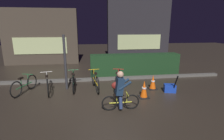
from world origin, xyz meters
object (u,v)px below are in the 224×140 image
Objects in this scene: parked_bike_leftmost at (24,85)px; parked_bike_right_mid at (118,80)px; blue_crate at (170,88)px; parked_bike_center_left at (73,81)px; cyclist at (120,91)px; parked_bike_center_right at (95,81)px; traffic_cone_near at (144,89)px; traffic_cone_far at (153,82)px; street_post at (65,63)px; closed_umbrella at (175,84)px; parked_bike_left_mid at (47,84)px.

parked_bike_right_mid is at bearing -71.33° from parked_bike_leftmost.
parked_bike_center_left is at bearing 167.78° from blue_crate.
parked_bike_leftmost is 1.17× the size of cyclist.
parked_bike_center_right reaches higher than blue_crate.
parked_bike_leftmost reaches higher than traffic_cone_near.
parked_bike_center_right is 1.36× the size of cyclist.
parked_bike_center_right is at bearing 166.37° from blue_crate.
parked_bike_center_right is at bearing -70.55° from parked_bike_leftmost.
cyclist is (-2.25, -1.21, 0.48)m from blue_crate.
cyclist is (-1.70, -1.62, 0.34)m from traffic_cone_far.
street_post reaches higher than closed_umbrella.
closed_umbrella is (2.06, -0.92, 0.04)m from parked_bike_right_mid.
traffic_cone_far is (2.37, -0.30, -0.07)m from parked_bike_center_right.
street_post reaches higher than parked_bike_right_mid.
street_post reaches higher than parked_bike_left_mid.
parked_bike_center_right reaches higher than parked_bike_right_mid.
parked_bike_right_mid is 2.74× the size of traffic_cone_far.
traffic_cone_far is (5.12, -0.25, -0.03)m from parked_bike_leftmost.
cyclist reaches higher than parked_bike_left_mid.
parked_bike_left_mid is (0.87, -0.04, 0.03)m from parked_bike_leftmost.
cyclist reaches higher than parked_bike_center_left.
closed_umbrella reaches higher than parked_bike_center_left.
cyclist is (0.68, -1.91, 0.27)m from parked_bike_center_right.
parked_bike_center_right is at bearing 147.30° from traffic_cone_near.
parked_bike_left_mid is 0.97× the size of parked_bike_center_right.
street_post is 1.36× the size of parked_bike_right_mid.
street_post is 2.62× the size of closed_umbrella.
parked_bike_left_mid is 0.99× the size of parked_bike_center_left.
parked_bike_leftmost is at bearing 73.90° from parked_bike_left_mid.
parked_bike_center_right reaches higher than parked_bike_left_mid.
blue_crate is (2.92, -0.71, -0.21)m from parked_bike_center_right.
parked_bike_right_mid is at bearing 126.52° from traffic_cone_near.
parked_bike_leftmost is at bearing 106.62° from parked_bike_right_mid.
parked_bike_center_right is 0.93m from parked_bike_right_mid.
parked_bike_leftmost is at bearing 150.85° from cyclist.
street_post is 5.07× the size of blue_crate.
cyclist reaches higher than traffic_cone_far.
cyclist is at bearing -151.76° from blue_crate.
traffic_cone_far is 0.70m from blue_crate.
traffic_cone_near is at bearing -24.13° from street_post.
parked_bike_left_mid reaches higher than traffic_cone_far.
street_post is 4.30m from blue_crate.
parked_bike_center_left is 4.03m from closed_umbrella.
blue_crate is at bearing -157.15° from closed_umbrella.
parked_bike_leftmost is 1.72× the size of closed_umbrella.
closed_umbrella reaches higher than traffic_cone_near.
traffic_cone_far is 0.70× the size of closed_umbrella.
cyclist is (1.57, -2.03, 0.28)m from parked_bike_center_left.
street_post is 3.68m from traffic_cone_far.
parked_bike_leftmost is 0.89× the size of parked_bike_right_mid.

